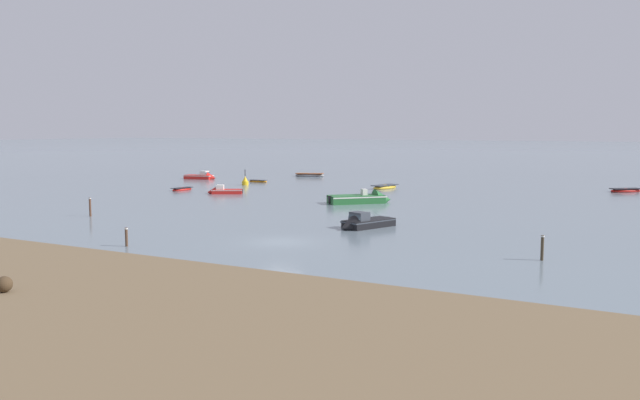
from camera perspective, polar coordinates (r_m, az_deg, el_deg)
ground_plane at (r=44.41m, az=-3.46°, el=-3.68°), size 800.00×800.00×0.00m
mudflat_shore at (r=25.93m, az=-12.22°, el=-10.81°), size 378.59×19.56×0.20m
tidal_rock_left at (r=33.34m, az=-25.83°, el=-6.63°), size 0.75×0.75×0.75m
rowboat_moored_0 at (r=84.24m, az=5.68°, el=1.12°), size 2.56×4.63×0.69m
rowboat_moored_1 at (r=105.20m, az=-0.91°, el=2.17°), size 5.01×3.02×0.75m
rowboat_moored_4 at (r=87.58m, az=25.09°, el=0.75°), size 3.92×3.53×0.62m
rowboat_moored_5 at (r=94.41m, az=-5.42°, el=1.64°), size 2.95×1.09×0.46m
rowboat_moored_6 at (r=83.17m, az=-11.94°, el=0.92°), size 1.33×3.24×0.50m
motorboat_moored_0 at (r=50.53m, az=3.65°, el=-2.14°), size 3.42×5.30×1.91m
motorboat_moored_1 at (r=101.24m, az=-10.15°, el=1.96°), size 5.19×2.76×1.88m
motorboat_moored_2 at (r=78.08m, az=-8.55°, el=0.72°), size 4.29×3.30×1.57m
motorboat_moored_4 at (r=67.76m, az=3.97°, el=0.01°), size 6.36×6.33×2.29m
channel_buoy at (r=89.65m, az=-6.54°, el=1.60°), size 0.90×0.90×2.30m
mooring_post_near at (r=40.25m, az=18.81°, el=-4.01°), size 0.22×0.22×1.65m
mooring_post_left at (r=60.67m, az=-19.40°, el=-0.62°), size 0.22×0.22×1.82m
mooring_post_right at (r=44.47m, az=-16.52°, el=-3.14°), size 0.22×0.22×1.36m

